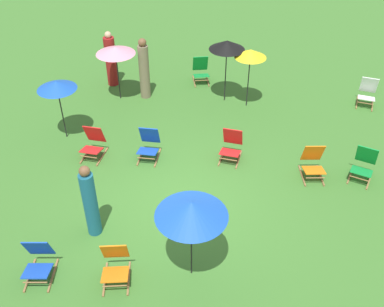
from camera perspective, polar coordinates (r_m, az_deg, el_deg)
ground_plane at (r=10.16m, az=-1.28°, el=-6.27°), size 40.00×40.00×0.00m
deckchair_0 at (r=11.37m, az=20.89°, el=-1.30°), size 0.68×0.87×0.83m
deckchair_1 at (r=11.26m, az=4.99°, el=0.99°), size 0.54×0.80×0.83m
deckchair_2 at (r=9.02m, az=-18.84°, el=-12.72°), size 0.61×0.84×0.83m
deckchair_3 at (r=14.74m, az=1.12°, el=10.44°), size 0.67×0.86×0.83m
deckchair_4 at (r=8.63m, az=-9.67°, el=-13.63°), size 0.64×0.85×0.83m
deckchair_6 at (r=11.05m, az=15.05°, el=-1.14°), size 0.62×0.84×0.83m
deckchair_7 at (r=11.57m, az=-12.38°, el=1.28°), size 0.50×0.77×0.83m
deckchair_8 at (r=11.31m, az=-5.48°, el=1.15°), size 0.51×0.78×0.83m
deckchair_9 at (r=14.44m, az=21.29°, el=7.19°), size 0.59×0.82×0.83m
umbrella_0 at (r=12.89m, az=7.41°, el=12.41°), size 0.90×0.90×1.78m
umbrella_1 at (r=13.06m, az=4.45°, el=13.51°), size 1.03×1.03×1.92m
umbrella_2 at (r=11.86m, az=-16.76°, el=8.25°), size 1.00×1.00×1.67m
umbrella_3 at (r=7.62m, az=-0.07°, el=-7.04°), size 1.27×1.27×1.82m
umbrella_4 at (r=13.40m, az=-9.66°, el=12.72°), size 1.14×1.14×1.67m
person_0 at (r=9.19m, az=-12.75°, el=-6.04°), size 0.39×0.39×1.73m
person_1 at (r=13.67m, az=-6.07°, el=10.49°), size 0.42×0.42×1.88m
person_2 at (r=14.58m, az=-10.22°, el=11.52°), size 0.38×0.38×1.76m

